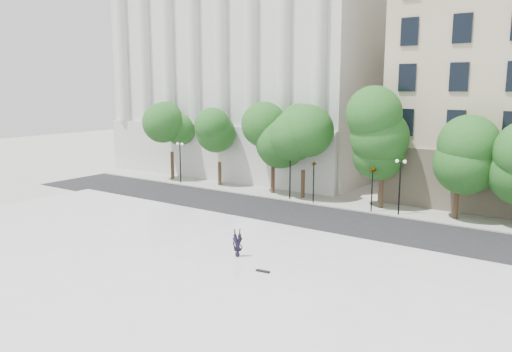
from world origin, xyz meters
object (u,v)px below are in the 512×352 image
(traffic_light_east, at_px, (373,167))
(person_lying, at_px, (238,253))
(traffic_light_west, at_px, (314,162))
(skateboard, at_px, (263,271))

(traffic_light_east, bearing_deg, person_lying, -96.24)
(traffic_light_east, bearing_deg, traffic_light_west, 180.00)
(traffic_light_east, xyz_separation_m, person_lying, (-1.70, -15.56, -3.08))
(traffic_light_east, distance_m, skateboard, 17.06)
(traffic_light_east, height_order, skateboard, traffic_light_east)
(traffic_light_west, relative_size, person_lying, 2.62)
(person_lying, height_order, skateboard, person_lying)
(traffic_light_east, relative_size, skateboard, 5.59)
(traffic_light_east, bearing_deg, skateboard, -87.23)
(person_lying, bearing_deg, traffic_light_west, 69.25)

